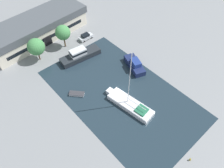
{
  "coord_description": "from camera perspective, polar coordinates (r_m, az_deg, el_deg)",
  "views": [
    {
      "loc": [
        -22.16,
        -22.04,
        39.56
      ],
      "look_at": [
        0.0,
        2.81,
        1.0
      ],
      "focal_mm": 35.0,
      "sensor_mm": 36.0,
      "label": 1
    }
  ],
  "objects": [
    {
      "name": "motor_cruiser",
      "position": [
        58.54,
        -8.4,
        7.51
      ],
      "size": [
        11.29,
        4.52,
        3.08
      ],
      "rotation": [
        0.0,
        0.0,
        1.45
      ],
      "color": "#23282D",
      "rests_on": "water_canal"
    },
    {
      "name": "water_canal",
      "position": [
        50.41,
        2.13,
        -2.55
      ],
      "size": [
        21.86,
        37.46,
        0.01
      ],
      "primitive_type": "cube",
      "color": "#1E2D38",
      "rests_on": "ground"
    },
    {
      "name": "quay_tree_by_water",
      "position": [
        58.78,
        -19.23,
        9.14
      ],
      "size": [
        4.39,
        4.39,
        6.39
      ],
      "color": "brown",
      "rests_on": "ground"
    },
    {
      "name": "small_dinghy",
      "position": [
        50.64,
        -9.18,
        -2.56
      ],
      "size": [
        3.35,
        3.5,
        0.54
      ],
      "rotation": [
        0.0,
        0.0,
        0.73
      ],
      "color": "silver",
      "rests_on": "water_canal"
    },
    {
      "name": "mooring_bollard",
      "position": [
        44.6,
        19.74,
        -18.07
      ],
      "size": [
        0.31,
        0.31,
        0.6
      ],
      "color": "olive",
      "rests_on": "ground"
    },
    {
      "name": "parked_car",
      "position": [
        64.86,
        -6.86,
        12.18
      ],
      "size": [
        4.22,
        1.75,
        1.74
      ],
      "rotation": [
        0.0,
        0.0,
        4.71
      ],
      "color": "silver",
      "rests_on": "ground"
    },
    {
      "name": "quay_tree_near_building",
      "position": [
        61.0,
        -12.73,
        12.95
      ],
      "size": [
        4.05,
        4.05,
        6.65
      ],
      "color": "brown",
      "rests_on": "ground"
    },
    {
      "name": "ground_plane",
      "position": [
        50.41,
        2.13,
        -2.55
      ],
      "size": [
        440.0,
        440.0,
        0.0
      ],
      "primitive_type": "plane",
      "color": "gray"
    },
    {
      "name": "cabin_boat",
      "position": [
        55.73,
        5.94,
        5.06
      ],
      "size": [
        5.09,
        7.9,
        2.65
      ],
      "rotation": [
        0.0,
        0.0,
        -0.35
      ],
      "color": "#19234C",
      "rests_on": "water_canal"
    },
    {
      "name": "warehouse_building",
      "position": [
        67.31,
        -19.09,
        13.58
      ],
      "size": [
        29.98,
        12.18,
        6.09
      ],
      "rotation": [
        0.0,
        0.0,
        0.07
      ],
      "color": "beige",
      "rests_on": "ground"
    },
    {
      "name": "sailboat_moored",
      "position": [
        47.95,
        4.68,
        -5.28
      ],
      "size": [
        4.83,
        12.01,
        14.94
      ],
      "rotation": [
        0.0,
        0.0,
        0.14
      ],
      "color": "silver",
      "rests_on": "water_canal"
    }
  ]
}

